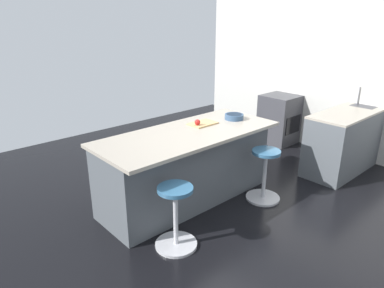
{
  "coord_description": "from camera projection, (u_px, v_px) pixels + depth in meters",
  "views": [
    {
      "loc": [
        2.9,
        2.77,
        2.26
      ],
      "look_at": [
        0.25,
        -0.17,
        0.79
      ],
      "focal_mm": 32.47,
      "sensor_mm": 36.0,
      "label": 1
    }
  ],
  "objects": [
    {
      "name": "ground_plane",
      "position": [
        215.0,
        200.0,
        4.53
      ],
      "size": [
        7.38,
        7.38,
        0.0
      ],
      "primitive_type": "plane",
      "color": "black"
    },
    {
      "name": "interior_partition_left",
      "position": [
        334.0,
        74.0,
        5.85
      ],
      "size": [
        0.12,
        5.49,
        2.67
      ],
      "color": "beige",
      "rests_on": "ground_plane"
    },
    {
      "name": "sink_cabinet",
      "position": [
        354.0,
        136.0,
        5.49
      ],
      "size": [
        2.1,
        0.6,
        1.21
      ],
      "color": "#4C5156",
      "rests_on": "ground_plane"
    },
    {
      "name": "oven_range",
      "position": [
        279.0,
        119.0,
        6.47
      ],
      "size": [
        0.6,
        0.61,
        0.9
      ],
      "color": "#38383D",
      "rests_on": "ground_plane"
    },
    {
      "name": "kitchen_island",
      "position": [
        187.0,
        166.0,
        4.4
      ],
      "size": [
        2.33,
        0.98,
        0.93
      ],
      "color": "#4C5156",
      "rests_on": "ground_plane"
    },
    {
      "name": "stool_by_window",
      "position": [
        264.0,
        177.0,
        4.45
      ],
      "size": [
        0.44,
        0.44,
        0.68
      ],
      "color": "#B7B7BC",
      "rests_on": "ground_plane"
    },
    {
      "name": "stool_middle",
      "position": [
        176.0,
        219.0,
        3.52
      ],
      "size": [
        0.44,
        0.44,
        0.68
      ],
      "color": "#B7B7BC",
      "rests_on": "ground_plane"
    },
    {
      "name": "cutting_board",
      "position": [
        203.0,
        124.0,
        4.51
      ],
      "size": [
        0.36,
        0.24,
        0.02
      ],
      "primitive_type": "cube",
      "color": "tan",
      "rests_on": "kitchen_island"
    },
    {
      "name": "apple_red",
      "position": [
        197.0,
        122.0,
        4.4
      ],
      "size": [
        0.07,
        0.07,
        0.07
      ],
      "primitive_type": "sphere",
      "color": "red",
      "rests_on": "cutting_board"
    },
    {
      "name": "fruit_bowl",
      "position": [
        234.0,
        116.0,
        4.72
      ],
      "size": [
        0.25,
        0.25,
        0.07
      ],
      "color": "#334C6B",
      "rests_on": "kitchen_island"
    }
  ]
}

